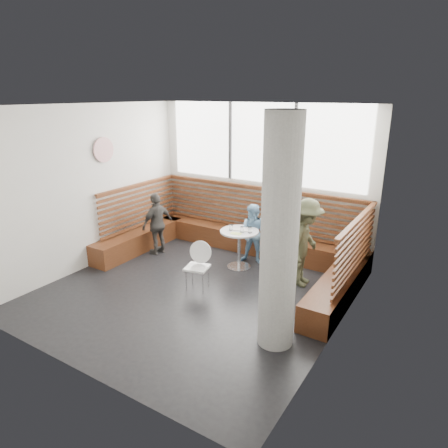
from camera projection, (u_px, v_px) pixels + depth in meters
The scene contains 15 objects.
room at pixel (192, 206), 6.62m from camera, with size 5.00×5.00×3.20m.
booth at pixel (243, 241), 8.42m from camera, with size 5.00×2.50×1.44m.
concrete_column at pixel (280, 236), 5.20m from camera, with size 0.50×0.50×3.20m, color gray.
wall_art at pixel (104, 150), 7.95m from camera, with size 0.50×0.50×0.03m, color white.
cafe_table at pixel (239, 241), 7.95m from camera, with size 0.77×0.77×0.79m.
cafe_chair at pixel (199, 262), 7.13m from camera, with size 0.41×0.40×0.86m.
adult_man at pixel (305, 243), 7.17m from camera, with size 1.05×0.61×1.63m, color #474C32.
child_back at pixel (254, 234), 8.16m from camera, with size 0.61×0.48×1.26m, color #7AABD3.
child_left at pixel (157, 224), 8.66m from camera, with size 0.79×0.33×1.35m, color #43403D.
plate_near at pixel (237, 229), 7.96m from camera, with size 0.22×0.22×0.02m, color white.
plate_far at pixel (246, 230), 7.90m from camera, with size 0.21×0.21×0.01m, color white.
glass_left at pixel (231, 227), 7.90m from camera, with size 0.07×0.07×0.11m, color white.
glass_mid at pixel (242, 230), 7.76m from camera, with size 0.07×0.07×0.12m, color white.
glass_right at pixel (250, 230), 7.74m from camera, with size 0.08×0.08×0.12m, color white.
menu_card at pixel (236, 234), 7.72m from camera, with size 0.21×0.15×0.00m, color #A5C64C.
Camera 1 is at (3.82, -5.14, 3.38)m, focal length 32.00 mm.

